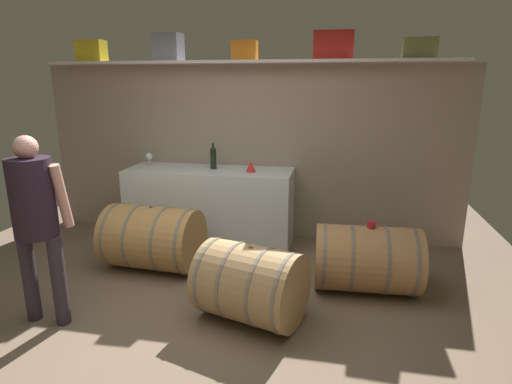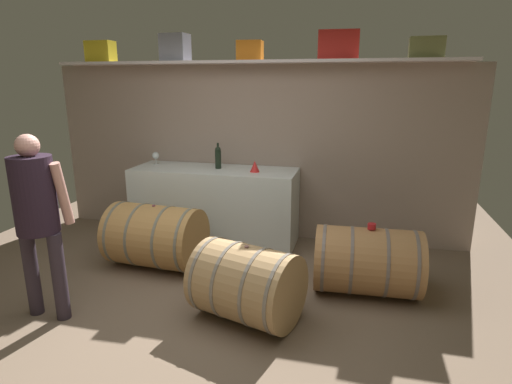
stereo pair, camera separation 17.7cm
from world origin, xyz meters
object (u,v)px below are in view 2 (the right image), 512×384
Objects in this scene: toolcase_yellow at (101,52)px; toolcase_orange at (250,51)px; toolcase_olive at (427,48)px; winemaker_pouring at (37,209)px; wine_glass at (156,156)px; wine_barrel_near at (367,261)px; tasting_cup at (372,226)px; wine_barrel_flank at (156,236)px; toolcase_red at (338,45)px; wine_bottle_dark at (218,157)px; wine_barrel_far at (247,283)px; toolcase_grey at (175,48)px; red_funnel at (255,166)px; work_cabinet at (215,205)px.

toolcase_yellow reaches higher than toolcase_orange.
toolcase_orange is 0.83× the size of toolcase_olive.
wine_glass is at bearing 92.76° from winemaker_pouring.
tasting_cup reaches higher than wine_barrel_near.
toolcase_orange is 1.70m from wine_glass.
wine_barrel_flank is (-2.62, -1.08, -1.90)m from toolcase_olive.
toolcase_red reaches higher than wine_bottle_dark.
wine_glass is 0.16× the size of wine_barrel_far.
toolcase_grey reaches higher than red_funnel.
wine_barrel_near is at bearing 2.13° from wine_barrel_flank.
toolcase_grey is at bearing 153.44° from tasting_cup.
toolcase_olive is 2.18m from red_funnel.
winemaker_pouring is at bearing -137.58° from toolcase_red.
toolcase_orange is at bearing 140.57° from tasting_cup.
toolcase_red is 0.45× the size of wine_barrel_near.
wine_barrel_near is at bearing -27.39° from work_cabinet.
toolcase_grey is 0.33× the size of wine_barrel_near.
wine_bottle_dark is at bearing -171.68° from toolcase_olive.
red_funnel is 2.29m from winemaker_pouring.
toolcase_orange reaches higher than wine_glass.
wine_barrel_flank reaches higher than wine_barrel_near.
wine_bottle_dark is at bearing 168.87° from red_funnel.
toolcase_olive is 0.17× the size of work_cabinet.
toolcase_red is at bearing 36.36° from wine_barrel_flank.
toolcase_grey reaches higher than toolcase_yellow.
red_funnel is (-1.75, -0.29, -1.27)m from toolcase_olive.
toolcase_orange is 0.66× the size of toolcase_red.
wine_barrel_flank is at bearing 164.56° from wine_barrel_far.
work_cabinet reaches higher than wine_barrel_flank.
toolcase_orange is 1.26m from wine_bottle_dark.
wine_bottle_dark reaches higher than wine_barrel_near.
work_cabinet is 6.46× the size of wine_bottle_dark.
toolcase_grey is 0.32× the size of wine_barrel_flank.
toolcase_yellow is at bearing 158.18° from wine_barrel_near.
wine_barrel_flank is (-0.36, -0.84, -0.12)m from work_cabinet.
wine_barrel_near is (3.30, -1.16, -1.94)m from toolcase_yellow.
wine_barrel_far is at bearing 14.36° from winemaker_pouring.
tasting_cup is at bearing -34.00° from red_funnel.
wine_glass is at bearing 158.60° from tasting_cup.
toolcase_olive is at bearing -2.63° from toolcase_orange.
work_cabinet is at bearing -8.23° from toolcase_yellow.
toolcase_olive is at bearing 5.21° from wine_bottle_dark.
toolcase_yellow is 0.78× the size of toolcase_red.
wine_bottle_dark is at bearing -3.70° from wine_glass.
toolcase_yellow is 4.00m from wine_barrel_near.
toolcase_orange is 2.80m from winemaker_pouring.
toolcase_red is 3.34m from winemaker_pouring.
toolcase_orange reaches higher than tasting_cup.
winemaker_pouring is at bearing -92.55° from toolcase_grey.
toolcase_red is 1.59m from red_funnel.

